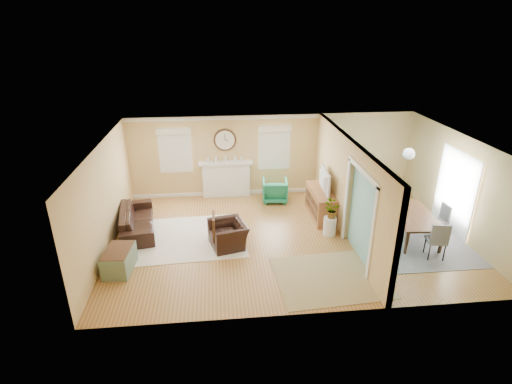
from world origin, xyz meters
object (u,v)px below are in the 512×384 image
(sofa, at_px, (137,220))
(credenza, at_px, (321,203))
(dining_table, at_px, (412,225))
(green_chair, at_px, (275,190))
(eames_chair, at_px, (228,234))

(sofa, relative_size, credenza, 1.31)
(credenza, xyz_separation_m, dining_table, (2.08, -1.43, -0.07))
(sofa, relative_size, green_chair, 2.76)
(credenza, height_order, dining_table, credenza)
(sofa, xyz_separation_m, credenza, (5.13, 0.37, 0.09))
(eames_chair, height_order, dining_table, dining_table)
(credenza, distance_m, dining_table, 2.52)
(sofa, relative_size, dining_table, 1.14)
(green_chair, height_order, dining_table, green_chair)
(sofa, height_order, eames_chair, sofa)
(dining_table, bearing_deg, eames_chair, 92.92)
(sofa, distance_m, eames_chair, 2.62)
(credenza, bearing_deg, eames_chair, -152.81)
(credenza, bearing_deg, dining_table, -34.55)
(sofa, bearing_deg, credenza, -95.25)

